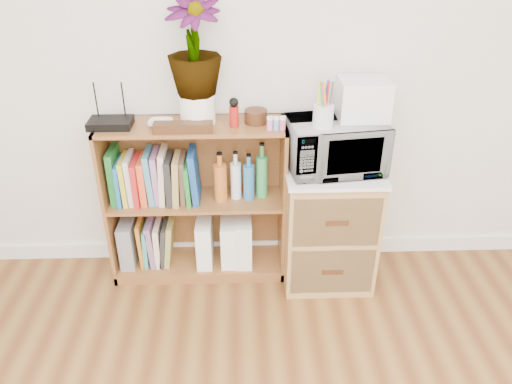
{
  "coord_description": "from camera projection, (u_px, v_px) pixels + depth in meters",
  "views": [
    {
      "loc": [
        -0.09,
        -0.36,
        1.93
      ],
      "look_at": [
        -0.02,
        1.95,
        0.62
      ],
      "focal_mm": 35.0,
      "sensor_mm": 36.0,
      "label": 1
    }
  ],
  "objects": [
    {
      "name": "paint_jars",
      "position": [
        276.0,
        124.0,
        2.53
      ],
      "size": [
        0.11,
        0.04,
        0.06
      ],
      "primitive_type": "cube",
      "color": "#D27591",
      "rests_on": "bookshelf"
    },
    {
      "name": "pen_cup",
      "position": [
        323.0,
        116.0,
        2.44
      ],
      "size": [
        0.1,
        0.1,
        0.11
      ],
      "primitive_type": "cylinder",
      "color": "silver",
      "rests_on": "microwave"
    },
    {
      "name": "kokeshi_doll",
      "position": [
        234.0,
        117.0,
        2.56
      ],
      "size": [
        0.05,
        0.05,
        0.11
      ],
      "primitive_type": "cylinder",
      "color": "#A41814",
      "rests_on": "bookshelf"
    },
    {
      "name": "file_box",
      "position": [
        129.0,
        242.0,
        2.96
      ],
      "size": [
        0.08,
        0.22,
        0.28
      ],
      "primitive_type": "cube",
      "color": "gray",
      "rests_on": "bookshelf"
    },
    {
      "name": "microwave",
      "position": [
        335.0,
        145.0,
        2.61
      ],
      "size": [
        0.53,
        0.4,
        0.27
      ],
      "primitive_type": "imported",
      "rotation": [
        0.0,
        0.0,
        0.14
      ],
      "color": "white",
      "rests_on": "wicker_unit"
    },
    {
      "name": "small_appliance",
      "position": [
        363.0,
        99.0,
        2.53
      ],
      "size": [
        0.25,
        0.21,
        0.2
      ],
      "primitive_type": "cube",
      "color": "white",
      "rests_on": "microwave"
    },
    {
      "name": "white_bowl",
      "position": [
        161.0,
        124.0,
        2.57
      ],
      "size": [
        0.13,
        0.13,
        0.03
      ],
      "primitive_type": "imported",
      "color": "white",
      "rests_on": "bookshelf"
    },
    {
      "name": "magazine_holder_left",
      "position": [
        205.0,
        241.0,
        2.97
      ],
      "size": [
        0.09,
        0.23,
        0.28
      ],
      "primitive_type": "cube",
      "color": "white",
      "rests_on": "bookshelf"
    },
    {
      "name": "plant_pot",
      "position": [
        198.0,
        109.0,
        2.59
      ],
      "size": [
        0.18,
        0.18,
        0.16
      ],
      "primitive_type": "cylinder",
      "color": "white",
      "rests_on": "bookshelf"
    },
    {
      "name": "magazine_holder_mid",
      "position": [
        229.0,
        241.0,
        2.97
      ],
      "size": [
        0.09,
        0.22,
        0.28
      ],
      "primitive_type": "cube",
      "color": "white",
      "rests_on": "bookshelf"
    },
    {
      "name": "skirting_board",
      "position": [
        257.0,
        247.0,
        3.19
      ],
      "size": [
        4.0,
        0.02,
        0.1
      ],
      "primitive_type": "cube",
      "color": "white",
      "rests_on": "ground"
    },
    {
      "name": "trinket_box",
      "position": [
        183.0,
        127.0,
        2.51
      ],
      "size": [
        0.3,
        0.07,
        0.05
      ],
      "primitive_type": "cube",
      "color": "#341F0E",
      "rests_on": "bookshelf"
    },
    {
      "name": "magazine_holder_right",
      "position": [
        244.0,
        239.0,
        2.97
      ],
      "size": [
        0.09,
        0.23,
        0.29
      ],
      "primitive_type": "cube",
      "color": "white",
      "rests_on": "bookshelf"
    },
    {
      "name": "router",
      "position": [
        110.0,
        123.0,
        2.57
      ],
      "size": [
        0.22,
        0.15,
        0.04
      ],
      "primitive_type": "cube",
      "color": "black",
      "rests_on": "bookshelf"
    },
    {
      "name": "potted_plant",
      "position": [
        194.0,
        46.0,
        2.43
      ],
      "size": [
        0.27,
        0.27,
        0.49
      ],
      "primitive_type": "imported",
      "color": "#317830",
      "rests_on": "plant_pot"
    },
    {
      "name": "cookbooks",
      "position": [
        155.0,
        177.0,
        2.76
      ],
      "size": [
        0.49,
        0.2,
        0.31
      ],
      "color": "#1C6C29",
      "rests_on": "bookshelf"
    },
    {
      "name": "liquor_bottles",
      "position": [
        241.0,
        175.0,
        2.77
      ],
      "size": [
        0.3,
        0.07,
        0.32
      ],
      "color": "#BE6223",
      "rests_on": "bookshelf"
    },
    {
      "name": "wicker_unit",
      "position": [
        328.0,
        225.0,
        2.86
      ],
      "size": [
        0.5,
        0.45,
        0.7
      ],
      "primitive_type": "cube",
      "color": "#9E7542",
      "rests_on": "ground"
    },
    {
      "name": "wooden_bowl",
      "position": [
        256.0,
        116.0,
        2.61
      ],
      "size": [
        0.12,
        0.12,
        0.07
      ],
      "primitive_type": "cylinder",
      "color": "#381F0F",
      "rests_on": "bookshelf"
    },
    {
      "name": "bookshelf",
      "position": [
        197.0,
        202.0,
        2.85
      ],
      "size": [
        1.0,
        0.3,
        0.95
      ],
      "primitive_type": "cube",
      "color": "brown",
      "rests_on": "ground"
    },
    {
      "name": "lower_books",
      "position": [
        157.0,
        242.0,
        2.97
      ],
      "size": [
        0.21,
        0.19,
        0.29
      ],
      "color": "#B97020",
      "rests_on": "bookshelf"
    }
  ]
}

